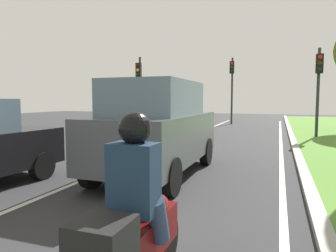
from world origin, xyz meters
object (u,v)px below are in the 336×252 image
Objects in this scene: traffic_light_overhead_left at (139,81)px; car_hatchback_far at (141,121)px; traffic_light_near_right at (319,78)px; rider_person at (135,177)px; traffic_light_far_median at (232,80)px; motorcycle at (134,250)px; car_suv_ahead at (157,128)px.

car_hatchback_far is at bearing -64.39° from traffic_light_overhead_left.
rider_person is at bearing -101.58° from traffic_light_near_right.
traffic_light_overhead_left is at bearing -131.12° from traffic_light_far_median.
rider_person is 21.32m from traffic_light_far_median.
rider_person is 14.28m from traffic_light_near_right.
traffic_light_far_median reaches higher than motorcycle.
car_suv_ahead is 1.21× the size of car_hatchback_far.
car_hatchback_far reaches higher than motorcycle.
traffic_light_near_right reaches higher than car_suv_ahead.
traffic_light_overhead_left reaches higher than rider_person.
rider_person is (0.00, 0.05, 0.62)m from motorcycle.
rider_person is at bearing -83.91° from traffic_light_far_median.
rider_person is at bearing -66.04° from car_hatchback_far.
traffic_light_overhead_left is (-7.20, 15.42, 1.80)m from rider_person.
car_hatchback_far is at bearing -152.84° from traffic_light_near_right.
traffic_light_far_median is at bearing 125.29° from traffic_light_near_right.
car_hatchback_far is at bearing 115.00° from rider_person.
car_suv_ahead is at bearing -62.86° from traffic_light_overhead_left.
traffic_light_near_right is at bearing 78.68° from rider_person.
traffic_light_overhead_left is (-7.20, 15.47, 2.42)m from motorcycle.
motorcycle is 17.24m from traffic_light_overhead_left.
car_hatchback_far is 8.64m from traffic_light_near_right.
motorcycle is 14.41m from traffic_light_near_right.
car_suv_ahead is 3.88× the size of rider_person.
rider_person is at bearing 89.73° from motorcycle.
car_hatchback_far is 11.12m from motorcycle.
traffic_light_far_median is (-2.25, 21.14, 2.77)m from motorcycle.
traffic_light_far_median reaches higher than rider_person.
motorcycle is 0.42× the size of traffic_light_overhead_left.
car_suv_ahead is at bearing -87.90° from traffic_light_far_median.
traffic_light_near_right is at bearing 26.39° from car_hatchback_far.
traffic_light_overhead_left is 0.91× the size of traffic_light_far_median.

